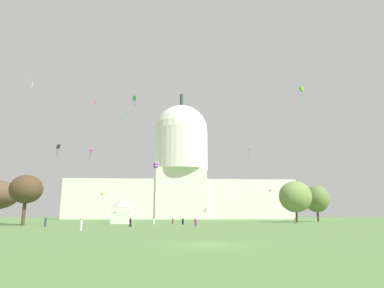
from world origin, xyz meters
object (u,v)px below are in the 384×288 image
(kite_blue_mid, at_px, (248,150))
(kite_black_low, at_px, (58,147))
(person_olive_mid_right, at_px, (295,221))
(person_tan_back_left, at_px, (195,221))
(kite_lime_mid, at_px, (301,89))
(kite_red_mid, at_px, (95,102))
(person_maroon_back_center, at_px, (173,221))
(kite_violet_low, at_px, (156,165))
(event_tent, at_px, (122,211))
(tree_west_far, at_px, (26,189))
(kite_green_mid, at_px, (134,99))
(kite_magenta_mid, at_px, (91,151))
(person_black_mid_center, at_px, (183,221))
(person_navy_aisle_center, at_px, (45,222))
(person_white_edge_east, at_px, (81,225))
(kite_pink_low, at_px, (270,191))
(kite_cyan_mid, at_px, (127,112))
(kite_white_mid, at_px, (33,78))
(tree_east_near, at_px, (317,199))
(tree_east_far, at_px, (295,197))
(person_purple_lawn_far_left, at_px, (196,223))
(person_black_near_tent, at_px, (130,222))
(capitol_building, at_px, (181,174))
(kite_yellow_low, at_px, (102,194))

(kite_blue_mid, height_order, kite_black_low, kite_blue_mid)
(person_olive_mid_right, xyz_separation_m, person_tan_back_left, (-24.91, -2.66, -0.10))
(kite_lime_mid, height_order, kite_red_mid, kite_lime_mid)
(person_maroon_back_center, xyz_separation_m, kite_violet_low, (-4.12, -6.24, 12.88))
(event_tent, bearing_deg, person_olive_mid_right, 1.11)
(tree_west_far, height_order, kite_violet_low, kite_violet_low)
(kite_green_mid, height_order, kite_magenta_mid, kite_green_mid)
(tree_west_far, distance_m, kite_magenta_mid, 39.47)
(person_olive_mid_right, distance_m, person_black_mid_center, 28.07)
(kite_magenta_mid, bearing_deg, person_tan_back_left, -55.96)
(event_tent, height_order, kite_green_mid, kite_green_mid)
(person_navy_aisle_center, xyz_separation_m, person_white_edge_east, (11.14, -17.45, -0.03))
(person_black_mid_center, distance_m, kite_pink_low, 64.68)
(kite_lime_mid, xyz_separation_m, kite_cyan_mid, (-42.97, 9.48, -3.57))
(kite_pink_low, height_order, kite_white_mid, kite_white_mid)
(event_tent, bearing_deg, tree_east_near, 28.30)
(tree_west_far, height_order, kite_lime_mid, kite_lime_mid)
(person_tan_back_left, bearing_deg, kite_cyan_mid, -45.99)
(tree_east_near, bearing_deg, kite_magenta_mid, -179.59)
(tree_east_far, distance_m, kite_cyan_mid, 56.09)
(kite_lime_mid, bearing_deg, tree_east_near, 126.93)
(tree_east_near, xyz_separation_m, kite_lime_mid, (-17.49, -35.76, 24.62))
(kite_magenta_mid, bearing_deg, person_maroon_back_center, -56.27)
(person_olive_mid_right, distance_m, person_purple_lawn_far_left, 30.06)
(person_tan_back_left, bearing_deg, kite_green_mid, -28.45)
(person_maroon_back_center, bearing_deg, event_tent, 30.01)
(kite_cyan_mid, bearing_deg, person_black_near_tent, -143.80)
(tree_west_far, relative_size, kite_magenta_mid, 2.84)
(kite_green_mid, bearing_deg, kite_pink_low, 116.94)
(kite_red_mid, bearing_deg, person_white_edge_east, -102.09)
(person_black_near_tent, distance_m, kite_green_mid, 32.89)
(person_tan_back_left, distance_m, kite_green_mid, 33.17)
(tree_east_far, bearing_deg, capitol_building, 111.91)
(tree_east_far, xyz_separation_m, kite_magenta_mid, (-64.40, 9.53, 15.18))
(kite_blue_mid, bearing_deg, kite_black_low, -44.79)
(kite_blue_mid, bearing_deg, person_purple_lawn_far_left, -26.19)
(person_olive_mid_right, bearing_deg, kite_violet_low, -153.07)
(person_maroon_back_center, xyz_separation_m, kite_blue_mid, (35.35, 67.55, 31.21))
(kite_black_low, xyz_separation_m, kite_yellow_low, (-1.85, 60.29, -6.76))
(tree_west_far, distance_m, person_purple_lawn_far_left, 37.26)
(person_tan_back_left, distance_m, kite_cyan_mid, 33.09)
(kite_cyan_mid, bearing_deg, kite_red_mid, 158.16)
(person_tan_back_left, height_order, person_black_mid_center, person_tan_back_left)
(kite_pink_low, bearing_deg, kite_violet_low, 5.13)
(person_purple_lawn_far_left, height_order, kite_red_mid, kite_red_mid)
(kite_magenta_mid, bearing_deg, person_navy_aisle_center, -98.79)
(person_black_near_tent, relative_size, kite_blue_mid, 0.43)
(kite_magenta_mid, bearing_deg, kite_cyan_mid, -72.41)
(tree_west_far, bearing_deg, kite_cyan_mid, 28.28)
(tree_west_far, distance_m, kite_cyan_mid, 30.38)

